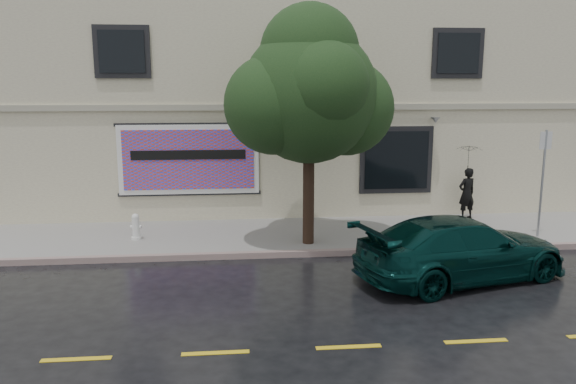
{
  "coord_description": "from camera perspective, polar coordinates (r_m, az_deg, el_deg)",
  "views": [
    {
      "loc": [
        -1.84,
        -12.02,
        4.33
      ],
      "look_at": [
        -0.46,
        2.2,
        1.53
      ],
      "focal_mm": 35.0,
      "sensor_mm": 36.0,
      "label": 1
    }
  ],
  "objects": [
    {
      "name": "umbrella",
      "position": [
        18.06,
        17.9,
        3.34
      ],
      "size": [
        1.04,
        1.04,
        0.64
      ],
      "primitive_type": "imported",
      "rotation": [
        0.0,
        0.0,
        0.23
      ],
      "color": "black",
      "rests_on": "pedestrian"
    },
    {
      "name": "building",
      "position": [
        21.11,
        -0.52,
        8.81
      ],
      "size": [
        20.0,
        8.12,
        7.0
      ],
      "color": "beige",
      "rests_on": "ground"
    },
    {
      "name": "sidewalk",
      "position": [
        15.96,
        1.29,
        -4.39
      ],
      "size": [
        20.0,
        3.5,
        0.15
      ],
      "primitive_type": "cube",
      "color": "gray",
      "rests_on": "ground"
    },
    {
      "name": "car",
      "position": [
        13.07,
        17.24,
        -5.52
      ],
      "size": [
        5.27,
        3.41,
        1.42
      ],
      "primitive_type": "imported",
      "rotation": [
        0.0,
        0.0,
        1.85
      ],
      "color": "black",
      "rests_on": "ground"
    },
    {
      "name": "fire_hydrant",
      "position": [
        15.73,
        -15.19,
        -3.43
      ],
      "size": [
        0.29,
        0.27,
        0.71
      ],
      "rotation": [
        0.0,
        0.0,
        -0.33
      ],
      "color": "silver",
      "rests_on": "sidewalk"
    },
    {
      "name": "street_tree",
      "position": [
        14.35,
        2.17,
        9.75
      ],
      "size": [
        3.45,
        3.45,
        5.59
      ],
      "color": "#332216",
      "rests_on": "sidewalk"
    },
    {
      "name": "pedestrian",
      "position": [
        18.24,
        17.7,
        -0.14
      ],
      "size": [
        0.67,
        0.53,
        1.6
      ],
      "primitive_type": "imported",
      "rotation": [
        0.0,
        0.0,
        3.42
      ],
      "color": "black",
      "rests_on": "sidewalk"
    },
    {
      "name": "ground",
      "position": [
        12.91,
        3.02,
        -8.54
      ],
      "size": [
        90.0,
        90.0,
        0.0
      ],
      "primitive_type": "plane",
      "color": "black",
      "rests_on": "ground"
    },
    {
      "name": "billboard",
      "position": [
        17.15,
        -10.04,
        3.27
      ],
      "size": [
        4.3,
        0.16,
        2.2
      ],
      "color": "white",
      "rests_on": "ground"
    },
    {
      "name": "road_marking",
      "position": [
        9.73,
        6.17,
        -15.37
      ],
      "size": [
        19.0,
        0.12,
        0.01
      ],
      "primitive_type": "cube",
      "color": "gold",
      "rests_on": "ground"
    },
    {
      "name": "curb",
      "position": [
        14.29,
        2.13,
        -6.25
      ],
      "size": [
        20.0,
        0.18,
        0.16
      ],
      "primitive_type": "cube",
      "color": "gray",
      "rests_on": "ground"
    },
    {
      "name": "sign_pole",
      "position": [
        16.68,
        24.47,
        1.65
      ],
      "size": [
        0.36,
        0.07,
        2.94
      ],
      "rotation": [
        0.0,
        0.0,
        0.13
      ],
      "color": "gray",
      "rests_on": "sidewalk"
    }
  ]
}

